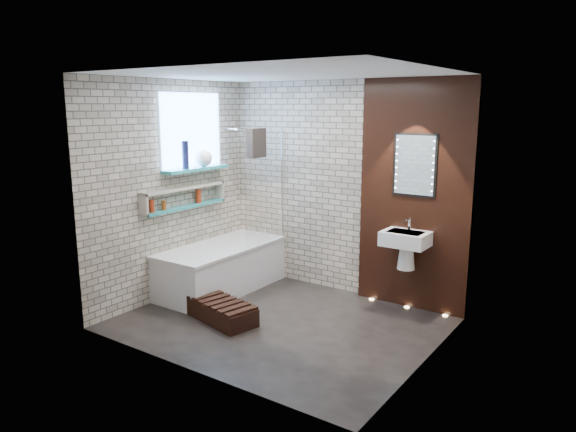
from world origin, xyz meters
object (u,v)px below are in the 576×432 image
Objects in this scene: led_mirror at (415,165)px; bathtub at (222,268)px; bath_screen at (265,188)px; washbasin at (406,244)px; walnut_step at (221,312)px.

bathtub is at bearing -160.22° from led_mirror.
bath_screen reaches higher than washbasin.
bath_screen is 2.41× the size of washbasin.
walnut_step is (0.29, -1.19, -1.18)m from bath_screen.
washbasin is at bearing 16.01° from bathtub.
led_mirror is (0.00, 0.16, 0.86)m from washbasin.
washbasin is 0.67× the size of walnut_step.
washbasin is 0.83× the size of led_mirror.
walnut_step is at bearing -138.01° from washbasin.
bathtub is at bearing -128.90° from bath_screen.
bathtub is 2.32m from washbasin.
washbasin reaches higher than walnut_step.
walnut_step is at bearing -134.90° from led_mirror.
bath_screen is at bearing -174.22° from washbasin.
bath_screen is 1.63× the size of walnut_step.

